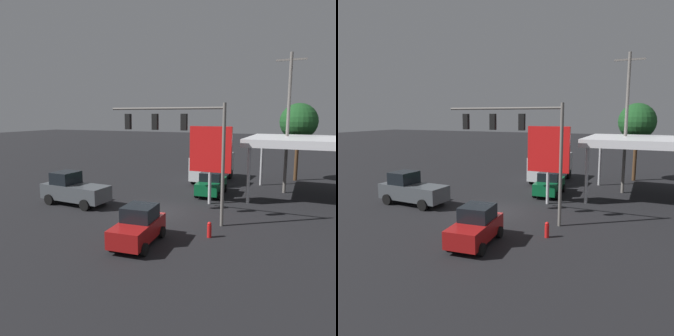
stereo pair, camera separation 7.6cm
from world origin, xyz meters
TOP-DOWN VIEW (x-y plane):
  - ground_plane at (0.00, 0.00)m, footprint 200.00×200.00m
  - traffic_signal_assembly at (-2.17, 1.18)m, footprint 7.56×0.43m
  - utility_pole at (-7.68, -9.35)m, footprint 2.40×0.26m
  - gas_station_canopy at (-10.59, -8.25)m, footprint 11.58×8.15m
  - price_sign at (-2.82, -3.34)m, footprint 3.15×0.27m
  - hatchback_crossing at (-1.66, 5.60)m, footprint 2.20×3.92m
  - pickup_parked at (6.43, 0.80)m, footprint 5.31×2.50m
  - sedan_waiting at (-2.14, -6.19)m, footprint 2.27×4.50m
  - delivery_truck at (-0.66, -11.52)m, footprint 2.95×6.95m
  - street_tree at (-8.30, -15.49)m, footprint 3.65×3.65m
  - fire_hydrant at (-4.78, 3.32)m, footprint 0.24×0.24m

SIDE VIEW (x-z plane):
  - ground_plane at x=0.00m, z-range 0.00..0.00m
  - fire_hydrant at x=-4.78m, z-range 0.00..0.88m
  - hatchback_crossing at x=-1.66m, z-range -0.04..1.93m
  - sedan_waiting at x=-2.14m, z-range -0.01..1.92m
  - pickup_parked at x=6.43m, z-range -0.09..2.31m
  - delivery_truck at x=-0.66m, z-range -0.10..3.48m
  - price_sign at x=-2.82m, z-range 1.08..6.87m
  - gas_station_canopy at x=-10.59m, z-range 2.08..6.93m
  - traffic_signal_assembly at x=-2.17m, z-range 1.79..9.08m
  - street_tree at x=-8.30m, z-range 2.02..9.81m
  - utility_pole at x=-7.68m, z-range 0.29..11.92m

